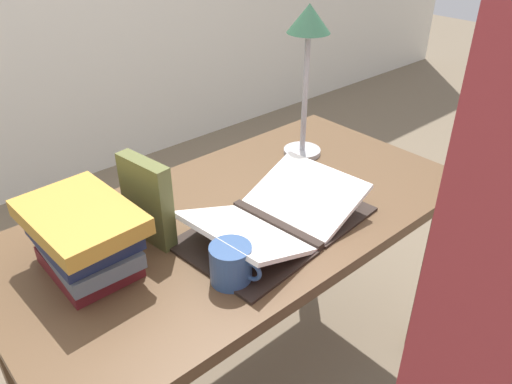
{
  "coord_description": "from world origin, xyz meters",
  "views": [
    {
      "loc": [
        -0.73,
        -0.89,
        1.49
      ],
      "look_at": [
        0.01,
        -0.05,
        0.82
      ],
      "focal_mm": 35.0,
      "sensor_mm": 36.0,
      "label": 1
    }
  ],
  "objects_px": {
    "open_book": "(276,219)",
    "reading_lamp": "(308,44)",
    "book_standing_upright": "(147,201)",
    "person_reader": "(511,352)",
    "book_stack_tall": "(84,237)",
    "coffee_mug": "(231,264)"
  },
  "relations": [
    {
      "from": "open_book",
      "to": "reading_lamp",
      "type": "relative_size",
      "value": 1.11
    },
    {
      "from": "open_book",
      "to": "reading_lamp",
      "type": "height_order",
      "value": "reading_lamp"
    },
    {
      "from": "open_book",
      "to": "book_standing_upright",
      "type": "relative_size",
      "value": 2.41
    },
    {
      "from": "book_standing_upright",
      "to": "person_reader",
      "type": "xyz_separation_m",
      "value": [
        0.22,
        -0.8,
        -0.01
      ]
    },
    {
      "from": "book_stack_tall",
      "to": "person_reader",
      "type": "height_order",
      "value": "person_reader"
    },
    {
      "from": "book_stack_tall",
      "to": "reading_lamp",
      "type": "relative_size",
      "value": 0.62
    },
    {
      "from": "open_book",
      "to": "book_standing_upright",
      "type": "distance_m",
      "value": 0.33
    },
    {
      "from": "reading_lamp",
      "to": "book_standing_upright",
      "type": "bearing_deg",
      "value": -173.01
    },
    {
      "from": "reading_lamp",
      "to": "person_reader",
      "type": "distance_m",
      "value": 1.01
    },
    {
      "from": "book_stack_tall",
      "to": "book_standing_upright",
      "type": "height_order",
      "value": "book_standing_upright"
    },
    {
      "from": "book_stack_tall",
      "to": "coffee_mug",
      "type": "bearing_deg",
      "value": -48.46
    },
    {
      "from": "book_standing_upright",
      "to": "reading_lamp",
      "type": "distance_m",
      "value": 0.68
    },
    {
      "from": "book_stack_tall",
      "to": "reading_lamp",
      "type": "height_order",
      "value": "reading_lamp"
    },
    {
      "from": "open_book",
      "to": "person_reader",
      "type": "height_order",
      "value": "person_reader"
    },
    {
      "from": "reading_lamp",
      "to": "coffee_mug",
      "type": "height_order",
      "value": "reading_lamp"
    },
    {
      "from": "book_stack_tall",
      "to": "reading_lamp",
      "type": "xyz_separation_m",
      "value": [
        0.8,
        0.09,
        0.28
      ]
    },
    {
      "from": "open_book",
      "to": "book_stack_tall",
      "type": "xyz_separation_m",
      "value": [
        -0.44,
        0.17,
        0.06
      ]
    },
    {
      "from": "open_book",
      "to": "reading_lamp",
      "type": "bearing_deg",
      "value": 29.69
    },
    {
      "from": "open_book",
      "to": "coffee_mug",
      "type": "distance_m",
      "value": 0.23
    },
    {
      "from": "reading_lamp",
      "to": "coffee_mug",
      "type": "distance_m",
      "value": 0.74
    },
    {
      "from": "book_standing_upright",
      "to": "coffee_mug",
      "type": "relative_size",
      "value": 1.8
    },
    {
      "from": "open_book",
      "to": "person_reader",
      "type": "relative_size",
      "value": 0.32
    }
  ]
}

